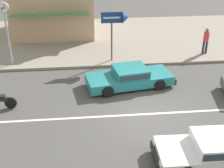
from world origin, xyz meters
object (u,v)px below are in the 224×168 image
pedestrian_near_clock (206,39)px  street_clock (5,20)px  sedan_teal_3 (130,77)px  shopfront_corner_warung (53,2)px  sedan_white_0 (217,150)px  arrow_signboard (121,20)px

pedestrian_near_clock → street_clock: bearing=-177.4°
sedan_teal_3 → shopfront_corner_warung: 10.41m
sedan_white_0 → arrow_signboard: bearing=103.8°
street_clock → shopfront_corner_warung: size_ratio=0.62×
street_clock → pedestrian_near_clock: 12.22m
arrow_signboard → pedestrian_near_clock: arrow_signboard is taller
arrow_signboard → shopfront_corner_warung: bearing=125.9°
shopfront_corner_warung → pedestrian_near_clock: bearing=-29.1°
arrow_signboard → shopfront_corner_warung: shopfront_corner_warung is taller
street_clock → arrow_signboard: size_ratio=1.22×
sedan_teal_3 → pedestrian_near_clock: (5.44, 3.71, 0.60)m
sedan_teal_3 → arrow_signboard: (-0.08, 3.17, 2.15)m
sedan_teal_3 → street_clock: bearing=154.6°
sedan_teal_3 → arrow_signboard: 3.84m
street_clock → pedestrian_near_clock: size_ratio=2.20×
pedestrian_near_clock → shopfront_corner_warung: 11.39m
sedan_white_0 → street_clock: street_clock is taller
pedestrian_near_clock → shopfront_corner_warung: (-9.89, 5.51, 1.32)m
pedestrian_near_clock → sedan_white_0: bearing=-108.2°
sedan_white_0 → arrow_signboard: (-2.28, 9.31, 2.15)m
sedan_teal_3 → pedestrian_near_clock: pedestrian_near_clock is taller
sedan_teal_3 → arrow_signboard: size_ratio=1.57×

